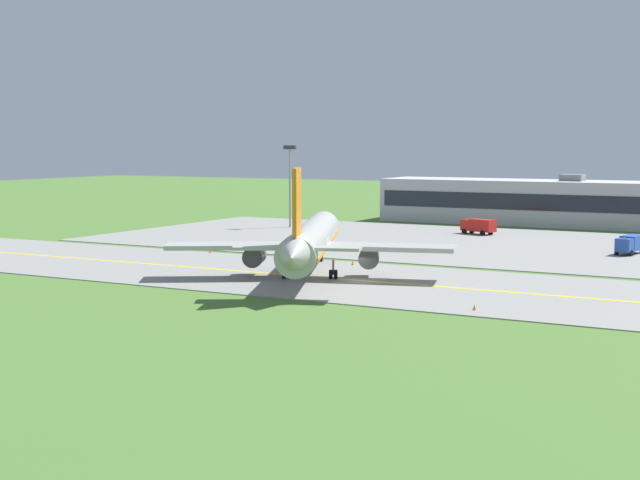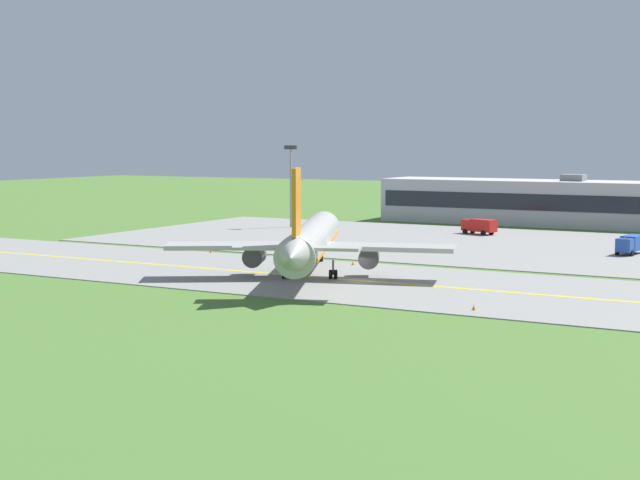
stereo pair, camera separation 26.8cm
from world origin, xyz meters
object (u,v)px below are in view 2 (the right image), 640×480
Objects in this scene: apron_light_mast at (291,176)px; service_truck_baggage at (631,244)px; airplane_lead at (311,241)px; service_truck_fuel at (479,226)px.

service_truck_baggage is at bearing -12.09° from apron_light_mast.
service_truck_fuel is (0.77, 55.75, -2.60)m from airplane_lead.
service_truck_baggage is 62.85m from apron_light_mast.
apron_light_mast is (-33.95, -3.62, 7.79)m from service_truck_fuel.
service_truck_baggage is 0.43× the size of apron_light_mast.
service_truck_fuel is 35.02m from apron_light_mast.
apron_light_mast is at bearing -173.91° from service_truck_fuel.
apron_light_mast is (-60.98, 13.06, 7.79)m from service_truck_baggage.
service_truck_fuel is 0.43× the size of apron_light_mast.
service_truck_baggage is (27.80, 39.06, -2.60)m from airplane_lead.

